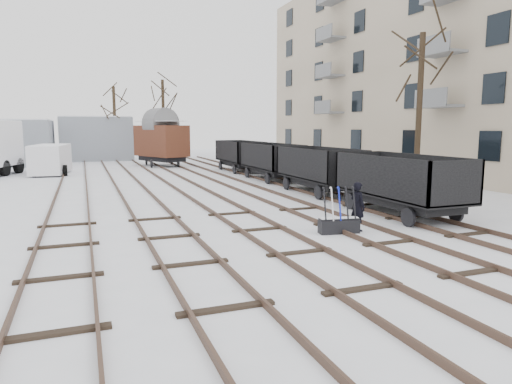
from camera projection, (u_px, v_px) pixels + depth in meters
ground at (300, 253)px, 12.37m from camera, size 120.00×120.00×0.00m
tracks at (189, 188)px, 25.01m from camera, size 13.90×52.00×0.16m
apartment_block at (473, 59)px, 31.19m from camera, size 10.12×45.00×16.10m
shed_right at (96, 138)px, 47.67m from camera, size 7.00×6.00×4.50m
ground_frame at (339, 224)px, 14.69m from camera, size 1.35×0.61×1.49m
worker at (358, 206)px, 14.97m from camera, size 0.49×0.65×1.63m
freight_wagon_a at (400, 193)px, 17.59m from camera, size 2.28×5.71×2.33m
freight_wagon_b at (320, 176)px, 23.52m from camera, size 2.28×5.71×2.33m
freight_wagon_c at (272, 166)px, 29.44m from camera, size 2.28×5.71×2.33m
freight_wagon_d at (240, 160)px, 35.37m from camera, size 2.28×5.71×2.33m
box_van_wagon at (161, 140)px, 39.83m from camera, size 4.55×5.78×3.92m
panel_van at (51, 159)px, 32.91m from camera, size 2.75×5.11×2.14m
tree_near at (419, 114)px, 23.70m from camera, size 0.30×0.30×8.16m
tree_far_left at (115, 124)px, 46.12m from camera, size 0.30×0.30×7.44m
tree_far_right at (164, 121)px, 44.96m from camera, size 0.30×0.30×7.98m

